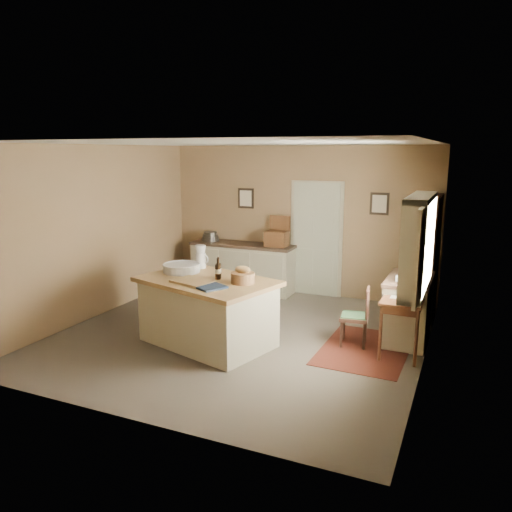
{
  "coord_description": "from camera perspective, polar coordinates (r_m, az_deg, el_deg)",
  "views": [
    {
      "loc": [
        2.93,
        -6.11,
        2.59
      ],
      "look_at": [
        0.17,
        0.17,
        1.15
      ],
      "focal_mm": 35.0,
      "sensor_mm": 36.0,
      "label": 1
    }
  ],
  "objects": [
    {
      "name": "window",
      "position": [
        6.02,
        18.52,
        1.29
      ],
      "size": [
        0.25,
        1.99,
        1.12
      ],
      "color": "#B9B593",
      "rests_on": "ground"
    },
    {
      "name": "wall_back",
      "position": [
        9.18,
        4.88,
        4.06
      ],
      "size": [
        5.0,
        0.1,
        2.7
      ],
      "primitive_type": "cube",
      "color": "#896C4C",
      "rests_on": "ground"
    },
    {
      "name": "door",
      "position": [
        9.09,
        6.87,
        2.06
      ],
      "size": [
        0.97,
        0.06,
        2.11
      ],
      "primitive_type": "cube",
      "color": "#B7BC9F",
      "rests_on": "ground"
    },
    {
      "name": "rug",
      "position": [
        6.92,
        12.36,
        -10.37
      ],
      "size": [
        1.14,
        1.63,
        0.01
      ],
      "primitive_type": "cube",
      "rotation": [
        0.0,
        0.0,
        -0.02
      ],
      "color": "#441A0D",
      "rests_on": "ground"
    },
    {
      "name": "wall_left",
      "position": [
        8.27,
        -17.74,
        2.67
      ],
      "size": [
        0.1,
        5.0,
        2.7
      ],
      "primitive_type": "cube",
      "color": "#896C4C",
      "rests_on": "ground"
    },
    {
      "name": "ground",
      "position": [
        7.25,
        -1.81,
        -9.07
      ],
      "size": [
        5.0,
        5.0,
        0.0
      ],
      "primitive_type": "plane",
      "color": "#61574A",
      "rests_on": "ground"
    },
    {
      "name": "desk_chair",
      "position": [
        6.91,
        11.15,
        -6.88
      ],
      "size": [
        0.42,
        0.42,
        0.79
      ],
      "primitive_type": null,
      "rotation": [
        0.0,
        0.0,
        0.14
      ],
      "color": "black",
      "rests_on": "ground"
    },
    {
      "name": "work_island",
      "position": [
        6.86,
        -5.57,
        -6.1
      ],
      "size": [
        2.04,
        1.61,
        1.2
      ],
      "rotation": [
        0.0,
        0.0,
        -0.27
      ],
      "color": "#B9B593",
      "rests_on": "ground"
    },
    {
      "name": "shelving_unit",
      "position": [
        8.2,
        19.18,
        -0.19
      ],
      "size": [
        0.33,
        0.88,
        1.95
      ],
      "color": "black",
      "rests_on": "ground"
    },
    {
      "name": "wall_front",
      "position": [
        4.81,
        -14.84,
        -3.5
      ],
      "size": [
        5.0,
        0.1,
        2.7
      ],
      "primitive_type": "cube",
      "color": "#896C4C",
      "rests_on": "ground"
    },
    {
      "name": "writing_desk",
      "position": [
        6.72,
        16.52,
        -5.32
      ],
      "size": [
        0.51,
        0.83,
        0.82
      ],
      "color": "#381D11",
      "rests_on": "ground"
    },
    {
      "name": "right_cabinet",
      "position": [
        7.26,
        16.95,
        -5.76
      ],
      "size": [
        0.59,
        1.06,
        0.99
      ],
      "color": "#B9B593",
      "rests_on": "ground"
    },
    {
      "name": "framed_prints",
      "position": [
        9.05,
        6.08,
        6.28
      ],
      "size": [
        2.82,
        0.02,
        0.38
      ],
      "color": "black",
      "rests_on": "ground"
    },
    {
      "name": "sideboard",
      "position": [
        9.42,
        -1.49,
        -1.07
      ],
      "size": [
        1.99,
        0.57,
        1.18
      ],
      "color": "#B9B593",
      "rests_on": "ground"
    },
    {
      "name": "wall_right",
      "position": [
        6.25,
        19.28,
        -0.27
      ],
      "size": [
        0.1,
        5.0,
        2.7
      ],
      "primitive_type": "cube",
      "color": "#896C4C",
      "rests_on": "ground"
    },
    {
      "name": "ceiling",
      "position": [
        6.78,
        -1.96,
        12.78
      ],
      "size": [
        5.0,
        5.0,
        0.0
      ],
      "primitive_type": "plane",
      "color": "silver",
      "rests_on": "wall_back"
    }
  ]
}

